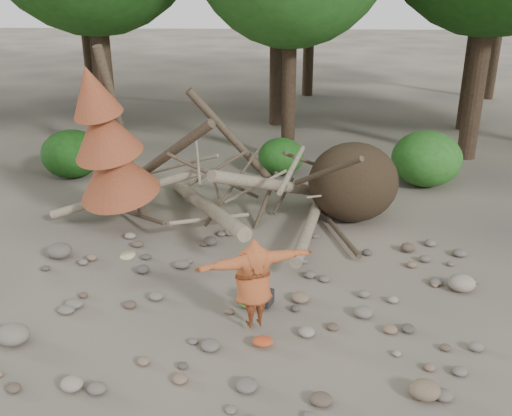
{
  "coord_description": "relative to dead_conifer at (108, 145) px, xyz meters",
  "views": [
    {
      "loc": [
        0.9,
        -8.98,
        5.68
      ],
      "look_at": [
        0.36,
        1.5,
        1.4
      ],
      "focal_mm": 40.0,
      "sensor_mm": 36.0,
      "label": 1
    }
  ],
  "objects": [
    {
      "name": "boulder_mid_left",
      "position": [
        -0.82,
        -1.51,
        -1.95
      ],
      "size": [
        0.55,
        0.49,
        0.33
      ],
      "primitive_type": "ellipsoid",
      "color": "#57514A",
      "rests_on": "ground"
    },
    {
      "name": "bush_mid",
      "position": [
        3.92,
        4.43,
        -1.55
      ],
      "size": [
        1.4,
        1.4,
        1.12
      ],
      "primitive_type": "ellipsoid",
      "color": "#225D1A",
      "rests_on": "ground"
    },
    {
      "name": "backpack",
      "position": [
        3.64,
        -3.25,
        -1.97
      ],
      "size": [
        0.5,
        0.42,
        0.28
      ],
      "primitive_type": "cube",
      "rotation": [
        0.0,
        0.0,
        -0.39
      ],
      "color": "black",
      "rests_on": "ground"
    },
    {
      "name": "frisbee_thrower",
      "position": [
        3.54,
        -3.97,
        -1.21
      ],
      "size": [
        3.13,
        1.29,
        1.64
      ],
      "color": "#9D4923",
      "rests_on": "ground"
    },
    {
      "name": "cloth_green",
      "position": [
        3.43,
        -3.36,
        -2.04
      ],
      "size": [
        0.38,
        0.32,
        0.14
      ],
      "primitive_type": "ellipsoid",
      "color": "#386F2C",
      "rests_on": "ground"
    },
    {
      "name": "cloth_orange",
      "position": [
        3.72,
        -4.52,
        -2.05
      ],
      "size": [
        0.35,
        0.28,
        0.13
      ],
      "primitive_type": "ellipsoid",
      "color": "#AA3D1D",
      "rests_on": "ground"
    },
    {
      "name": "boulder_front_left",
      "position": [
        -0.43,
        -4.62,
        -1.94
      ],
      "size": [
        0.56,
        0.5,
        0.34
      ],
      "primitive_type": "ellipsoid",
      "color": "slate",
      "rests_on": "ground"
    },
    {
      "name": "ground",
      "position": [
        3.12,
        -3.37,
        -2.11
      ],
      "size": [
        120.0,
        120.0,
        0.0
      ],
      "primitive_type": "plane",
      "color": "#514C44",
      "rests_on": "ground"
    },
    {
      "name": "bush_right",
      "position": [
        8.12,
        3.63,
        -1.31
      ],
      "size": [
        2.0,
        2.0,
        1.6
      ],
      "primitive_type": "ellipsoid",
      "color": "#2B6E22",
      "rests_on": "ground"
    },
    {
      "name": "boulder_front_right",
      "position": [
        6.12,
        -5.61,
        -1.98
      ],
      "size": [
        0.45,
        0.41,
        0.27
      ],
      "primitive_type": "ellipsoid",
      "color": "brown",
      "rests_on": "ground"
    },
    {
      "name": "bush_left",
      "position": [
        -2.38,
        3.83,
        -1.39
      ],
      "size": [
        1.8,
        1.8,
        1.44
      ],
      "primitive_type": "ellipsoid",
      "color": "#194913",
      "rests_on": "ground"
    },
    {
      "name": "boulder_mid_right",
      "position": [
        7.5,
        -2.47,
        -1.95
      ],
      "size": [
        0.53,
        0.48,
        0.32
      ],
      "primitive_type": "ellipsoid",
      "color": "gray",
      "rests_on": "ground"
    },
    {
      "name": "deadfall_pile",
      "position": [
        5.13,
        0.87,
        -1.16
      ],
      "size": [
        8.55,
        5.24,
        3.3
      ],
      "color": "#332619",
      "rests_on": "ground"
    },
    {
      "name": "dead_conifer",
      "position": [
        0.0,
        0.0,
        0.0
      ],
      "size": [
        2.06,
        2.16,
        4.35
      ],
      "color": "#4C3F30",
      "rests_on": "ground"
    }
  ]
}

